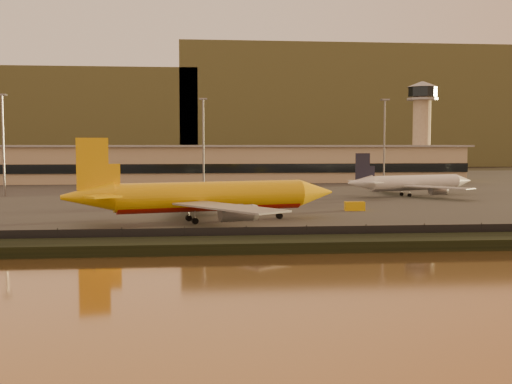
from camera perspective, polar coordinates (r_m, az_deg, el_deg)
ground at (r=97.52m, az=2.01°, el=-3.51°), size 900.00×900.00×0.00m
embankment at (r=80.78m, az=3.62°, el=-4.65°), size 320.00×7.00×1.40m
tarmac at (r=191.63m, az=-1.76°, el=0.37°), size 320.00×220.00×0.20m
perimeter_fence at (r=84.59m, az=3.19°, el=-3.83°), size 300.00×0.05×2.20m
terminal_building at (r=221.42m, az=-6.05°, el=2.47°), size 202.00×25.00×12.60m
control_tower at (r=241.56m, az=14.53°, el=6.17°), size 11.20×11.20×35.50m
apron_light_masts at (r=173.02m, az=3.66°, el=5.11°), size 152.20×12.20×25.40m
distant_hills at (r=436.20m, az=-6.70°, el=6.67°), size 470.00×160.00×70.00m
dhl_cargo_jet at (r=107.33m, az=-4.45°, el=-0.45°), size 46.34×44.47×14.00m
white_narrowbody_jet at (r=165.35m, az=13.72°, el=0.78°), size 36.66×34.83×10.80m
gse_vehicle_yellow at (r=127.00m, az=8.76°, el=-1.25°), size 3.99×1.98×1.75m
gse_vehicle_white at (r=133.46m, az=-6.17°, el=-0.96°), size 4.03×2.27×1.72m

